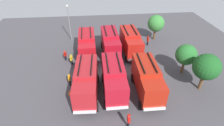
{
  "coord_description": "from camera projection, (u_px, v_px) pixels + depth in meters",
  "views": [
    {
      "loc": [
        21.0,
        -2.16,
        15.52
      ],
      "look_at": [
        0.0,
        0.0,
        1.4
      ],
      "focal_mm": 28.65,
      "sensor_mm": 36.0,
      "label": 1
    }
  ],
  "objects": [
    {
      "name": "fire_truck_5",
      "position": [
        147.0,
        79.0,
        21.27
      ],
      "size": [
        7.24,
        2.84,
        3.88
      ],
      "rotation": [
        0.0,
        0.0,
        -0.02
      ],
      "color": "#A11D0F",
      "rests_on": "ground"
    },
    {
      "name": "tree_2",
      "position": [
        207.0,
        67.0,
        21.17
      ],
      "size": [
        3.21,
        3.21,
        4.98
      ],
      "color": "brown",
      "rests_on": "ground"
    },
    {
      "name": "fire_truck_4",
      "position": [
        131.0,
        41.0,
        29.33
      ],
      "size": [
        7.29,
        2.97,
        3.88
      ],
      "rotation": [
        0.0,
        0.0,
        0.04
      ],
      "color": "#AC1912",
      "rests_on": "ground"
    },
    {
      "name": "traffic_cone_0",
      "position": [
        139.0,
        44.0,
        32.53
      ],
      "size": [
        0.45,
        0.45,
        0.64
      ],
      "primitive_type": "cone",
      "color": "#F2600C",
      "rests_on": "ground"
    },
    {
      "name": "traffic_cone_2",
      "position": [
        106.0,
        68.0,
        26.29
      ],
      "size": [
        0.47,
        0.47,
        0.68
      ],
      "primitive_type": "cone",
      "color": "#F2600C",
      "rests_on": "ground"
    },
    {
      "name": "firefighter_2",
      "position": [
        148.0,
        40.0,
        32.29
      ],
      "size": [
        0.46,
        0.31,
        1.8
      ],
      "rotation": [
        0.0,
        0.0,
        1.75
      ],
      "color": "black",
      "rests_on": "ground"
    },
    {
      "name": "firefighter_3",
      "position": [
        69.0,
        79.0,
        23.09
      ],
      "size": [
        0.44,
        0.27,
        1.68
      ],
      "rotation": [
        0.0,
        0.0,
        4.65
      ],
      "color": "black",
      "rests_on": "ground"
    },
    {
      "name": "firefighter_4",
      "position": [
        71.0,
        59.0,
        27.02
      ],
      "size": [
        0.48,
        0.38,
        1.73
      ],
      "rotation": [
        0.0,
        0.0,
        1.19
      ],
      "color": "black",
      "rests_on": "ground"
    },
    {
      "name": "tree_1",
      "position": [
        186.0,
        55.0,
        24.23
      ],
      "size": [
        2.86,
        2.86,
        4.43
      ],
      "color": "brown",
      "rests_on": "ground"
    },
    {
      "name": "firefighter_0",
      "position": [
        129.0,
        120.0,
        17.6
      ],
      "size": [
        0.43,
        0.3,
        1.83
      ],
      "rotation": [
        0.0,
        0.0,
        1.6
      ],
      "color": "black",
      "rests_on": "ground"
    },
    {
      "name": "ground_plane",
      "position": [
        112.0,
        71.0,
        26.18
      ],
      "size": [
        49.56,
        49.56,
        0.0
      ],
      "primitive_type": "plane",
      "color": "#423F44"
    },
    {
      "name": "fire_truck_0",
      "position": [
        87.0,
        44.0,
        28.47
      ],
      "size": [
        7.26,
        2.91,
        3.88
      ],
      "rotation": [
        0.0,
        0.0,
        0.03
      ],
      "color": "#AC121B",
      "rests_on": "ground"
    },
    {
      "name": "traffic_cone_1",
      "position": [
        70.0,
        92.0,
        21.95
      ],
      "size": [
        0.46,
        0.46,
        0.66
      ],
      "primitive_type": "cone",
      "color": "#F2600C",
      "rests_on": "ground"
    },
    {
      "name": "lamppost",
      "position": [
        69.0,
        21.0,
        32.33
      ],
      "size": [
        0.36,
        0.36,
        6.76
      ],
      "color": "slate",
      "rests_on": "ground"
    },
    {
      "name": "fire_truck_2",
      "position": [
        110.0,
        42.0,
        29.13
      ],
      "size": [
        7.28,
        2.95,
        3.88
      ],
      "rotation": [
        0.0,
        0.0,
        0.03
      ],
      "color": "#A30F1D",
      "rests_on": "ground"
    },
    {
      "name": "fire_truck_3",
      "position": [
        114.0,
        78.0,
        21.37
      ],
      "size": [
        7.21,
        2.78,
        3.88
      ],
      "rotation": [
        0.0,
        0.0,
        -0.0
      ],
      "color": "#A71220",
      "rests_on": "ground"
    },
    {
      "name": "tree_0",
      "position": [
        156.0,
        23.0,
        33.11
      ],
      "size": [
        3.09,
        3.09,
        4.78
      ],
      "color": "brown",
      "rests_on": "ground"
    },
    {
      "name": "firefighter_1",
      "position": [
        65.0,
        55.0,
        28.14
      ],
      "size": [
        0.48,
        0.43,
        1.65
      ],
      "rotation": [
        0.0,
        0.0,
        4.16
      ],
      "color": "black",
      "rests_on": "ground"
    },
    {
      "name": "fire_truck_1",
      "position": [
        86.0,
        81.0,
        20.92
      ],
      "size": [
        7.31,
        3.05,
        3.88
      ],
      "rotation": [
        0.0,
        0.0,
        -0.05
      ],
      "color": "maroon",
      "rests_on": "ground"
    }
  ]
}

